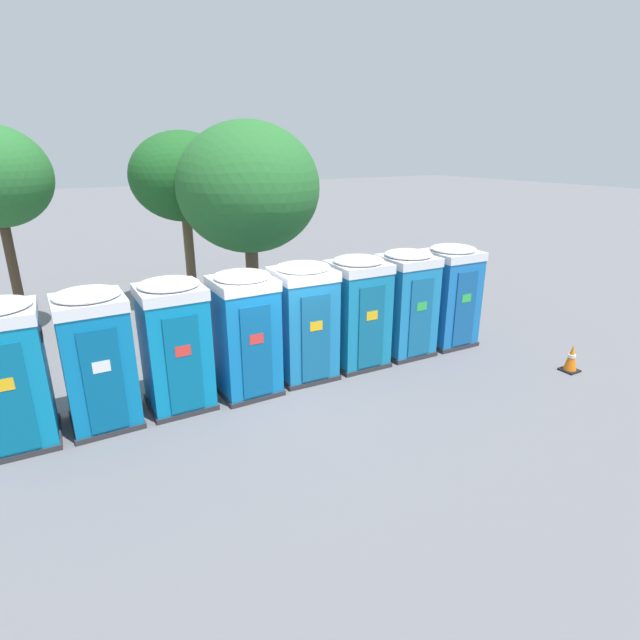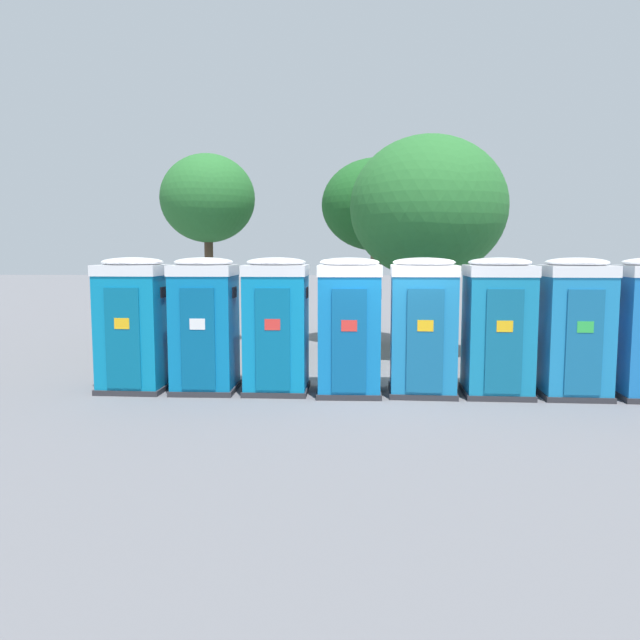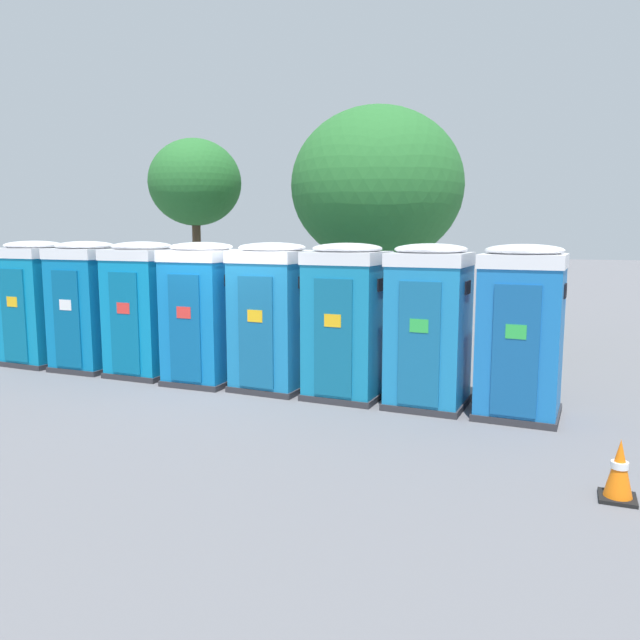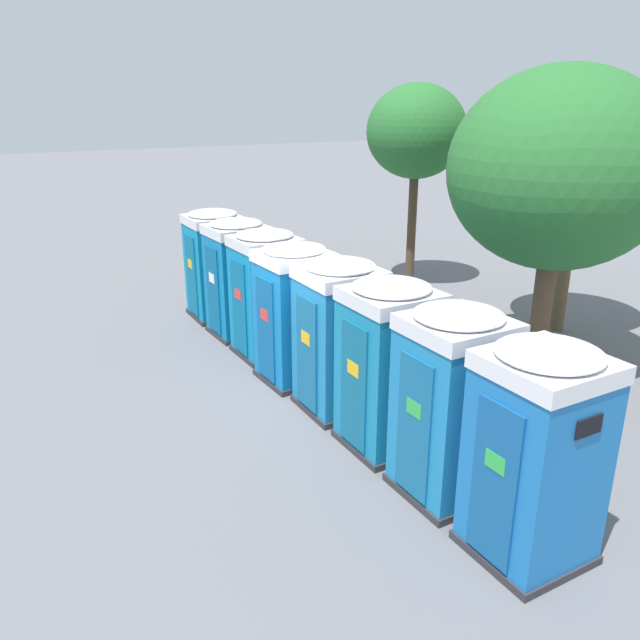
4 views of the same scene
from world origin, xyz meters
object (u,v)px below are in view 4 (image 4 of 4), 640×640
portapotty_1 (238,277)px  portapotty_6 (451,403)px  portapotty_5 (388,365)px  street_tree_0 (559,170)px  portapotty_0 (215,264)px  portapotty_7 (536,453)px  portapotty_4 (338,336)px  street_tree_1 (416,132)px  street_tree_2 (580,149)px  portapotty_2 (266,293)px  portapotty_3 (294,313)px

portapotty_1 → portapotty_6: size_ratio=1.00×
portapotty_5 → street_tree_0: street_tree_0 is taller
portapotty_0 → portapotty_7: size_ratio=1.00×
portapotty_4 → street_tree_1: size_ratio=0.48×
portapotty_6 → portapotty_5: bearing=178.3°
portapotty_0 → street_tree_2: street_tree_2 is taller
portapotty_2 → street_tree_1: size_ratio=0.48×
portapotty_3 → portapotty_7: same height
portapotty_1 → street_tree_0: street_tree_0 is taller
portapotty_0 → street_tree_0: size_ratio=0.46×
portapotty_2 → portapotty_6: same height
portapotty_2 → portapotty_6: bearing=-1.4°
portapotty_7 → street_tree_0: bearing=129.3°
portapotty_4 → portapotty_6: 2.73m
portapotty_4 → street_tree_0: size_ratio=0.46×
portapotty_3 → street_tree_1: (-3.90, 5.86, 2.80)m
portapotty_2 → street_tree_2: 7.07m
portapotty_4 → street_tree_0: street_tree_0 is taller
portapotty_4 → portapotty_6: (2.73, -0.07, 0.00)m
street_tree_1 → portapotty_7: bearing=-32.3°
portapotty_1 → portapotty_7: (8.19, -0.20, -0.00)m
portapotty_4 → portapotty_5: size_ratio=1.00×
portapotty_1 → street_tree_2: bearing=60.5°
portapotty_4 → portapotty_5: bearing=-1.4°
portapotty_2 → street_tree_0: bearing=51.0°
portapotty_2 → street_tree_2: street_tree_2 is taller
street_tree_2 → portapotty_6: bearing=-62.3°
portapotty_1 → street_tree_1: (-1.17, 5.73, 2.80)m
street_tree_2 → portapotty_2: bearing=-109.0°
portapotty_0 → street_tree_0: 7.68m
portapotty_0 → portapotty_5: same height
portapotty_2 → portapotty_7: bearing=-1.5°
portapotty_5 → street_tree_1: bearing=138.6°
portapotty_3 → portapotty_0: bearing=177.7°
portapotty_5 → street_tree_2: bearing=107.3°
portapotty_0 → portapotty_1: size_ratio=1.00×
portapotty_2 → portapotty_5: same height
portapotty_5 → portapotty_6: 1.37m
portapotty_0 → portapotty_2: same height
portapotty_0 → street_tree_1: size_ratio=0.48×
portapotty_0 → portapotty_7: same height
portapotty_1 → portapotty_2: size_ratio=1.00×
portapotty_6 → street_tree_1: size_ratio=0.48×
portapotty_0 → street_tree_2: bearing=51.6°
street_tree_0 → street_tree_2: 2.41m
portapotty_3 → portapotty_6: same height
portapotty_6 → portapotty_7: (1.36, -0.05, -0.00)m
portapotty_5 → portapotty_7: (2.73, -0.09, 0.00)m
portapotty_0 → street_tree_0: (6.05, 4.05, 2.44)m
portapotty_4 → street_tree_1: (-5.26, 5.80, 2.80)m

